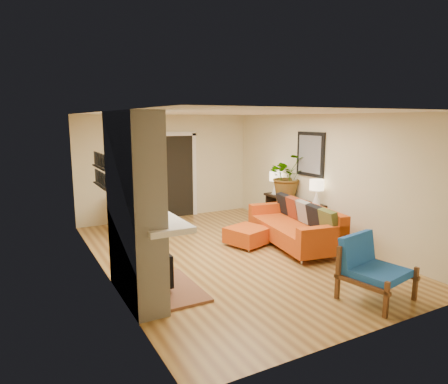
{
  "coord_description": "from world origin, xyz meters",
  "views": [
    {
      "loc": [
        -3.49,
        -6.25,
        2.49
      ],
      "look_at": [
        0.0,
        0.2,
        1.15
      ],
      "focal_mm": 32.0,
      "sensor_mm": 36.0,
      "label": 1
    }
  ],
  "objects": [
    {
      "name": "console_table",
      "position": [
        2.07,
        0.76,
        0.58
      ],
      "size": [
        0.34,
        1.85,
        0.72
      ],
      "color": "black",
      "rests_on": "ground"
    },
    {
      "name": "houseplant",
      "position": [
        2.06,
        0.97,
        1.23
      ],
      "size": [
        1.05,
        0.95,
        1.01
      ],
      "primitive_type": "imported",
      "rotation": [
        0.0,
        0.0,
        -0.2
      ],
      "color": "#1E5919",
      "rests_on": "console_table"
    },
    {
      "name": "lamp_near",
      "position": [
        2.07,
        -0.01,
        1.06
      ],
      "size": [
        0.3,
        0.3,
        0.54
      ],
      "color": "white",
      "rests_on": "console_table"
    },
    {
      "name": "lamp_far",
      "position": [
        2.07,
        1.44,
        1.06
      ],
      "size": [
        0.3,
        0.3,
        0.54
      ],
      "color": "white",
      "rests_on": "console_table"
    },
    {
      "name": "sofa",
      "position": [
        1.47,
        -0.16,
        0.39
      ],
      "size": [
        1.32,
        2.4,
        0.9
      ],
      "color": "silver",
      "rests_on": "ground"
    },
    {
      "name": "dining_table",
      "position": [
        -1.08,
        2.47,
        0.65
      ],
      "size": [
        0.94,
        1.88,
        0.99
      ],
      "color": "brown",
      "rests_on": "ground"
    },
    {
      "name": "ottoman",
      "position": [
        0.58,
        0.29,
        0.21
      ],
      "size": [
        0.9,
        0.9,
        0.36
      ],
      "color": "silver",
      "rests_on": "ground"
    },
    {
      "name": "blue_chair",
      "position": [
        0.85,
        -2.53,
        0.48
      ],
      "size": [
        0.98,
        0.97,
        0.88
      ],
      "color": "brown",
      "rests_on": "ground"
    },
    {
      "name": "fireplace",
      "position": [
        -2.0,
        -1.0,
        1.24
      ],
      "size": [
        1.09,
        1.68,
        2.6
      ],
      "color": "white",
      "rests_on": "ground"
    },
    {
      "name": "room_shell",
      "position": [
        0.6,
        2.63,
        1.24
      ],
      "size": [
        6.5,
        6.5,
        6.5
      ],
      "color": "tan",
      "rests_on": "ground"
    }
  ]
}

